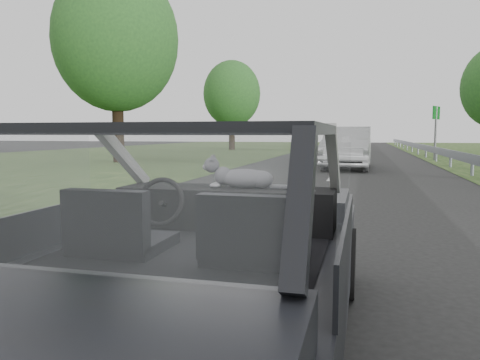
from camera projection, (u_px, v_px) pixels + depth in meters
The scene contains 11 objects.
ground at pixel (199, 355), 2.96m from camera, with size 140.00×140.00×0.00m, color #303030.
subject_car at pixel (198, 243), 2.89m from camera, with size 1.80×4.00×1.45m, color black.
dashboard at pixel (227, 208), 3.48m from camera, with size 1.58×0.45×0.30m, color black.
driver_seat at pixel (116, 224), 2.70m from camera, with size 0.50×0.72×0.42m, color black.
passenger_seat at pixel (250, 231), 2.49m from camera, with size 0.50×0.72×0.42m, color black.
steering_wheel at pixel (161, 202), 3.29m from camera, with size 0.36×0.36×0.04m, color black.
cat at pixel (244, 177), 3.43m from camera, with size 0.55×0.17×0.25m, color gray.
other_car at pixel (347, 147), 18.61m from camera, with size 1.99×5.04×1.66m, color silver.
highway_sign at pixel (435, 133), 24.02m from camera, with size 0.11×1.11×2.77m, color #0E641B.
tree_5 at pixel (117, 68), 22.08m from camera, with size 5.87×5.87×8.90m, color #234D21, non-canonical shape.
tree_6 at pixel (232, 107), 38.88m from camera, with size 4.74×4.74×7.18m, color #234D21, non-canonical shape.
Camera 1 is at (0.98, -2.68, 1.40)m, focal length 35.00 mm.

